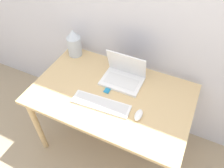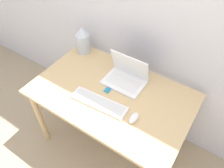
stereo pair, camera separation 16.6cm
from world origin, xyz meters
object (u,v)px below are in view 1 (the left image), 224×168
at_px(mouse, 139,115).
at_px(mp3_player, 107,91).
at_px(keyboard, 101,104).
at_px(vase, 74,43).
at_px(laptop, 124,75).

bearing_deg(mouse, mp3_player, 158.10).
relative_size(keyboard, vase, 1.74).
relative_size(mouse, mp3_player, 2.21).
distance_m(keyboard, mouse, 0.29).
xyz_separation_m(vase, mp3_player, (0.48, -0.30, -0.12)).
relative_size(laptop, vase, 1.26).
height_order(keyboard, mouse, mouse).
bearing_deg(mp3_player, laptop, 68.74).
bearing_deg(laptop, mouse, -50.60).
height_order(laptop, mouse, laptop).
height_order(laptop, keyboard, laptop).
height_order(laptop, mp3_player, laptop).
xyz_separation_m(laptop, keyboard, (-0.05, -0.32, -0.04)).
bearing_deg(keyboard, laptop, 81.65).
relative_size(mouse, vase, 0.40).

